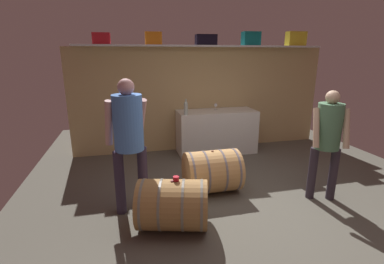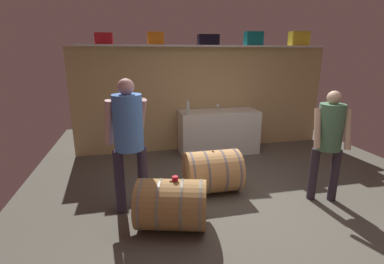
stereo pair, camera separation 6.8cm
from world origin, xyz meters
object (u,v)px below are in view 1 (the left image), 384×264
Objects in this scene: toolcase_orange at (153,38)px; wine_bottle_clear at (186,108)px; wine_barrel_far at (212,171)px; toolcase_yellow at (296,39)px; toolcase_black at (206,40)px; toolcase_red at (101,39)px; wine_barrel_near at (173,205)px; wine_glass at (216,105)px; tasting_cup at (176,179)px; winemaker_pouring at (129,133)px; visitor_tasting at (328,135)px; toolcase_teal at (251,39)px; work_cabinet at (216,131)px.

toolcase_orange is 1.02× the size of wine_bottle_clear.
toolcase_orange is 0.38× the size of wine_barrel_far.
toolcase_black is at bearing -177.97° from toolcase_yellow.
toolcase_red is 1.97m from wine_bottle_clear.
wine_barrel_near is 1.06m from wine_barrel_far.
wine_glass reaches higher than tasting_cup.
toolcase_black is 0.50× the size of wine_barrel_far.
toolcase_black is at bearing 2.61° from toolcase_orange.
tasting_cup is at bearing -105.26° from wine_bottle_clear.
wine_barrel_far is (0.08, -1.43, -0.70)m from wine_bottle_clear.
toolcase_yellow reaches higher than wine_bottle_clear.
tasting_cup is (-1.30, -2.53, -0.35)m from wine_glass.
wine_bottle_clear is at bearing 74.74° from tasting_cup.
visitor_tasting is at bearing -24.03° from winemaker_pouring.
tasting_cup is (-0.09, -2.68, -1.65)m from toolcase_orange.
toolcase_red is 0.18× the size of winemaker_pouring.
toolcase_orange is 3.02m from toolcase_yellow.
toolcase_black is 1.13× the size of toolcase_teal.
toolcase_orange is 2.25× the size of wine_glass.
toolcase_teal is 3.57m from winemaker_pouring.
toolcase_orange is 0.19× the size of work_cabinet.
wine_glass is at bearing 31.43° from winemaker_pouring.
toolcase_teal is 1.03m from toolcase_yellow.
toolcase_black is 1.84m from work_cabinet.
toolcase_yellow reaches higher than toolcase_black.
wine_barrel_far is (-0.44, -1.91, -1.94)m from toolcase_black.
wine_glass is at bearing -33.80° from toolcase_black.
toolcase_black reaches higher than work_cabinet.
wine_bottle_clear is at bearing -17.16° from toolcase_red.
visitor_tasting is at bearing -22.40° from wine_barrel_far.
wine_glass is 2.95m from wine_barrel_near.
toolcase_yellow reaches higher than wine_barrel_far.
winemaker_pouring is at bearing -122.52° from toolcase_black.
toolcase_teal is at bearing 52.28° from tasting_cup.
toolcase_red is 0.20× the size of visitor_tasting.
wine_bottle_clear is (0.52, -0.47, -1.26)m from toolcase_orange.
wine_bottle_clear is 2.20× the size of wine_glass.
wine_bottle_clear is 1.59m from wine_barrel_far.
toolcase_yellow is at bearing 14.13° from winemaker_pouring.
wine_barrel_far is at bearing -50.35° from toolcase_red.
work_cabinet is at bearing -90.97° from wine_glass.
tasting_cup reaches higher than wine_barrel_near.
wine_barrel_far is at bearing -109.48° from wine_glass.
toolcase_yellow is 4.43m from tasting_cup.
work_cabinet is (-1.80, -0.23, -1.86)m from toolcase_yellow.
toolcase_black is 0.23× the size of winemaker_pouring.
toolcase_teal reaches higher than work_cabinet.
wine_barrel_near is at bearing -137.57° from toolcase_yellow.
toolcase_teal is 0.21× the size of winemaker_pouring.
toolcase_red is at bearing 128.13° from wine_barrel_far.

